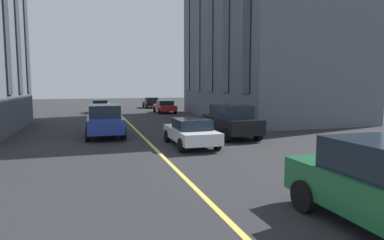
{
  "coord_description": "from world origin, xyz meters",
  "views": [
    {
      "loc": [
        0.1,
        2.83,
        2.99
      ],
      "look_at": [
        11.98,
        -0.81,
        1.69
      ],
      "focal_mm": 30.78,
      "sensor_mm": 36.0,
      "label": 1
    }
  ],
  "objects_px": {
    "car_white_mid": "(191,132)",
    "car_black_parked_a": "(100,106)",
    "car_red_trailing": "(165,106)",
    "car_blue_oncoming": "(105,120)",
    "car_black_far": "(151,103)",
    "car_black_parked_b": "(231,121)"
  },
  "relations": [
    {
      "from": "car_black_parked_b",
      "to": "car_blue_oncoming",
      "type": "xyz_separation_m",
      "value": [
        2.37,
        7.03,
        0.0
      ]
    },
    {
      "from": "car_red_trailing",
      "to": "car_black_far",
      "type": "xyz_separation_m",
      "value": [
        8.67,
        0.0,
        -0.0
      ]
    },
    {
      "from": "car_blue_oncoming",
      "to": "car_black_parked_b",
      "type": "bearing_deg",
      "value": -108.61
    },
    {
      "from": "car_blue_oncoming",
      "to": "car_black_far",
      "type": "height_order",
      "value": "car_blue_oncoming"
    },
    {
      "from": "car_black_parked_a",
      "to": "car_black_far",
      "type": "height_order",
      "value": "same"
    },
    {
      "from": "car_black_far",
      "to": "car_black_parked_a",
      "type": "bearing_deg",
      "value": 133.22
    },
    {
      "from": "car_black_parked_a",
      "to": "car_black_parked_b",
      "type": "bearing_deg",
      "value": -161.45
    },
    {
      "from": "car_white_mid",
      "to": "car_black_parked_a",
      "type": "distance_m",
      "value": 22.66
    },
    {
      "from": "car_white_mid",
      "to": "car_black_far",
      "type": "xyz_separation_m",
      "value": [
        28.75,
        -3.05,
        -0.0
      ]
    },
    {
      "from": "car_blue_oncoming",
      "to": "car_red_trailing",
      "type": "height_order",
      "value": "car_blue_oncoming"
    },
    {
      "from": "car_black_parked_a",
      "to": "car_red_trailing",
      "type": "bearing_deg",
      "value": -108.39
    },
    {
      "from": "car_blue_oncoming",
      "to": "car_black_parked_a",
      "type": "xyz_separation_m",
      "value": [
        17.94,
        -0.21,
        -0.27
      ]
    },
    {
      "from": "car_white_mid",
      "to": "car_black_far",
      "type": "bearing_deg",
      "value": -6.06
    },
    {
      "from": "car_black_parked_b",
      "to": "car_red_trailing",
      "type": "relative_size",
      "value": 1.07
    },
    {
      "from": "car_white_mid",
      "to": "car_red_trailing",
      "type": "relative_size",
      "value": 1.0
    },
    {
      "from": "car_blue_oncoming",
      "to": "car_black_parked_a",
      "type": "distance_m",
      "value": 17.95
    },
    {
      "from": "car_white_mid",
      "to": "car_black_parked_b",
      "type": "distance_m",
      "value": 3.68
    },
    {
      "from": "car_black_parked_a",
      "to": "car_black_far",
      "type": "bearing_deg",
      "value": -46.78
    },
    {
      "from": "car_black_parked_b",
      "to": "car_black_far",
      "type": "distance_m",
      "value": 26.71
    },
    {
      "from": "car_white_mid",
      "to": "car_black_parked_a",
      "type": "height_order",
      "value": "car_black_parked_a"
    },
    {
      "from": "car_white_mid",
      "to": "car_red_trailing",
      "type": "height_order",
      "value": "same"
    },
    {
      "from": "car_black_parked_b",
      "to": "car_black_parked_a",
      "type": "xyz_separation_m",
      "value": [
        20.31,
        6.81,
        -0.27
      ]
    }
  ]
}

